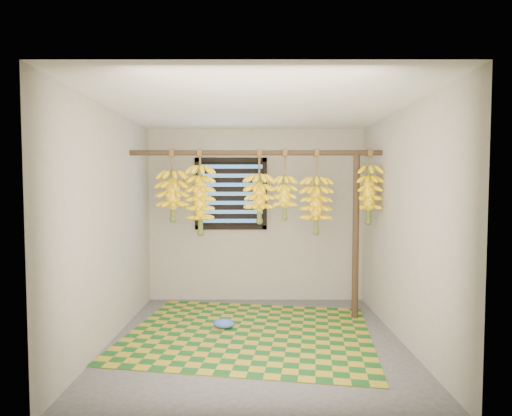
{
  "coord_description": "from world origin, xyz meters",
  "views": [
    {
      "loc": [
        0.0,
        -4.07,
        1.59
      ],
      "look_at": [
        0.0,
        0.55,
        1.35
      ],
      "focal_mm": 28.0,
      "sensor_mm": 36.0,
      "label": 1
    }
  ],
  "objects_px": {
    "banana_bunch_a": "(173,196)",
    "support_post": "(356,236)",
    "banana_bunch_d": "(285,198)",
    "banana_bunch_f": "(369,195)",
    "banana_bunch_c": "(259,198)",
    "banana_bunch_e": "(316,205)",
    "banana_bunch_b": "(200,200)",
    "woven_mat": "(249,333)",
    "plastic_bag": "(224,323)"
  },
  "relations": [
    {
      "from": "banana_bunch_a",
      "to": "banana_bunch_d",
      "type": "height_order",
      "value": "same"
    },
    {
      "from": "banana_bunch_f",
      "to": "banana_bunch_c",
      "type": "bearing_deg",
      "value": -180.0
    },
    {
      "from": "banana_bunch_b",
      "to": "banana_bunch_f",
      "type": "distance_m",
      "value": 2.02
    },
    {
      "from": "banana_bunch_b",
      "to": "banana_bunch_d",
      "type": "xyz_separation_m",
      "value": [
        1.01,
        0.0,
        0.03
      ]
    },
    {
      "from": "banana_bunch_d",
      "to": "banana_bunch_e",
      "type": "height_order",
      "value": "same"
    },
    {
      "from": "plastic_bag",
      "to": "banana_bunch_e",
      "type": "relative_size",
      "value": 0.24
    },
    {
      "from": "support_post",
      "to": "banana_bunch_e",
      "type": "distance_m",
      "value": 0.61
    },
    {
      "from": "woven_mat",
      "to": "banana_bunch_c",
      "type": "bearing_deg",
      "value": 77.01
    },
    {
      "from": "banana_bunch_c",
      "to": "banana_bunch_f",
      "type": "height_order",
      "value": "same"
    },
    {
      "from": "banana_bunch_a",
      "to": "support_post",
      "type": "bearing_deg",
      "value": 0.0
    },
    {
      "from": "plastic_bag",
      "to": "banana_bunch_c",
      "type": "bearing_deg",
      "value": 42.03
    },
    {
      "from": "banana_bunch_e",
      "to": "banana_bunch_f",
      "type": "xyz_separation_m",
      "value": [
        0.63,
        0.0,
        0.13
      ]
    },
    {
      "from": "support_post",
      "to": "banana_bunch_f",
      "type": "distance_m",
      "value": 0.52
    },
    {
      "from": "banana_bunch_a",
      "to": "banana_bunch_f",
      "type": "bearing_deg",
      "value": 0.0
    },
    {
      "from": "banana_bunch_a",
      "to": "woven_mat",
      "type": "bearing_deg",
      "value": -28.46
    },
    {
      "from": "banana_bunch_b",
      "to": "banana_bunch_e",
      "type": "xyz_separation_m",
      "value": [
        1.39,
        0.0,
        -0.06
      ]
    },
    {
      "from": "plastic_bag",
      "to": "woven_mat",
      "type": "bearing_deg",
      "value": -25.45
    },
    {
      "from": "banana_bunch_b",
      "to": "banana_bunch_d",
      "type": "height_order",
      "value": "same"
    },
    {
      "from": "woven_mat",
      "to": "banana_bunch_f",
      "type": "xyz_separation_m",
      "value": [
        1.43,
        0.5,
        1.5
      ]
    },
    {
      "from": "banana_bunch_a",
      "to": "banana_bunch_e",
      "type": "height_order",
      "value": "same"
    },
    {
      "from": "support_post",
      "to": "plastic_bag",
      "type": "xyz_separation_m",
      "value": [
        -1.56,
        -0.36,
        -0.94
      ]
    },
    {
      "from": "woven_mat",
      "to": "plastic_bag",
      "type": "distance_m",
      "value": 0.32
    },
    {
      "from": "banana_bunch_a",
      "to": "banana_bunch_f",
      "type": "distance_m",
      "value": 2.35
    },
    {
      "from": "banana_bunch_d",
      "to": "banana_bunch_c",
      "type": "bearing_deg",
      "value": 180.0
    },
    {
      "from": "support_post",
      "to": "banana_bunch_b",
      "type": "bearing_deg",
      "value": 180.0
    },
    {
      "from": "banana_bunch_c",
      "to": "woven_mat",
      "type": "bearing_deg",
      "value": -102.99
    },
    {
      "from": "woven_mat",
      "to": "banana_bunch_a",
      "type": "distance_m",
      "value": 1.82
    },
    {
      "from": "support_post",
      "to": "banana_bunch_d",
      "type": "bearing_deg",
      "value": 180.0
    },
    {
      "from": "banana_bunch_b",
      "to": "banana_bunch_c",
      "type": "distance_m",
      "value": 0.71
    },
    {
      "from": "support_post",
      "to": "banana_bunch_c",
      "type": "bearing_deg",
      "value": 180.0
    },
    {
      "from": "banana_bunch_a",
      "to": "banana_bunch_e",
      "type": "relative_size",
      "value": 0.85
    },
    {
      "from": "banana_bunch_e",
      "to": "banana_bunch_f",
      "type": "bearing_deg",
      "value": 0.0
    },
    {
      "from": "banana_bunch_d",
      "to": "banana_bunch_f",
      "type": "relative_size",
      "value": 0.95
    },
    {
      "from": "woven_mat",
      "to": "banana_bunch_f",
      "type": "height_order",
      "value": "banana_bunch_f"
    },
    {
      "from": "plastic_bag",
      "to": "support_post",
      "type": "bearing_deg",
      "value": 13.07
    },
    {
      "from": "plastic_bag",
      "to": "banana_bunch_d",
      "type": "distance_m",
      "value": 1.62
    },
    {
      "from": "support_post",
      "to": "banana_bunch_d",
      "type": "relative_size",
      "value": 2.36
    },
    {
      "from": "banana_bunch_c",
      "to": "banana_bunch_d",
      "type": "height_order",
      "value": "same"
    },
    {
      "from": "support_post",
      "to": "plastic_bag",
      "type": "relative_size",
      "value": 8.21
    },
    {
      "from": "banana_bunch_a",
      "to": "banana_bunch_b",
      "type": "xyz_separation_m",
      "value": [
        0.33,
        0.0,
        -0.05
      ]
    },
    {
      "from": "banana_bunch_a",
      "to": "plastic_bag",
      "type": "bearing_deg",
      "value": -29.76
    },
    {
      "from": "woven_mat",
      "to": "banana_bunch_a",
      "type": "relative_size",
      "value": 3.01
    },
    {
      "from": "banana_bunch_d",
      "to": "banana_bunch_e",
      "type": "distance_m",
      "value": 0.39
    },
    {
      "from": "banana_bunch_e",
      "to": "banana_bunch_c",
      "type": "bearing_deg",
      "value": -180.0
    },
    {
      "from": "banana_bunch_a",
      "to": "banana_bunch_c",
      "type": "distance_m",
      "value": 1.04
    },
    {
      "from": "support_post",
      "to": "banana_bunch_b",
      "type": "height_order",
      "value": "banana_bunch_b"
    },
    {
      "from": "support_post",
      "to": "banana_bunch_f",
      "type": "bearing_deg",
      "value": 0.0
    },
    {
      "from": "plastic_bag",
      "to": "banana_bunch_c",
      "type": "xyz_separation_m",
      "value": [
        0.4,
        0.36,
        1.4
      ]
    },
    {
      "from": "banana_bunch_b",
      "to": "banana_bunch_f",
      "type": "xyz_separation_m",
      "value": [
        2.02,
        0.0,
        0.06
      ]
    },
    {
      "from": "banana_bunch_c",
      "to": "banana_bunch_e",
      "type": "height_order",
      "value": "same"
    }
  ]
}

